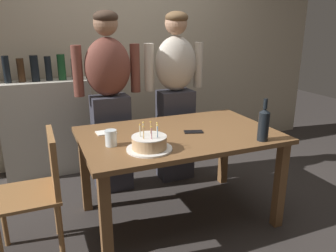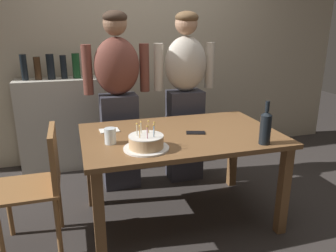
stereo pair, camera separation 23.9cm
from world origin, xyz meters
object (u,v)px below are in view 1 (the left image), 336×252
at_px(person_woman_cardigan, 175,95).
at_px(dining_chair, 40,185).
at_px(wine_bottle, 264,124).
at_px(person_man_bearded, 110,101).
at_px(cell_phone, 193,132).
at_px(water_glass_near, 111,138).
at_px(napkin_stack, 106,132).
at_px(birthday_cake, 149,143).

bearing_deg(person_woman_cardigan, dining_chair, 30.00).
xyz_separation_m(person_woman_cardigan, dining_chair, (-1.32, -0.76, -0.36)).
xyz_separation_m(wine_bottle, person_man_bearded, (-0.86, 1.10, 0.01)).
distance_m(cell_phone, person_woman_cardigan, 0.78).
distance_m(person_man_bearded, person_woman_cardigan, 0.66).
bearing_deg(dining_chair, water_glass_near, 86.43).
distance_m(cell_phone, dining_chair, 1.17).
height_order(cell_phone, person_woman_cardigan, person_woman_cardigan).
bearing_deg(napkin_stack, person_man_bearded, 73.39).
xyz_separation_m(napkin_stack, person_woman_cardigan, (0.81, 0.50, 0.13)).
distance_m(person_woman_cardigan, dining_chair, 1.56).
xyz_separation_m(water_glass_near, dining_chair, (-0.49, 0.03, -0.28)).
bearing_deg(wine_bottle, person_woman_cardigan, 100.51).
bearing_deg(cell_phone, water_glass_near, -159.05).
bearing_deg(napkin_stack, birthday_cake, -67.53).
relative_size(water_glass_near, person_man_bearded, 0.07).
bearing_deg(dining_chair, wine_bottle, 77.37).
bearing_deg(birthday_cake, napkin_stack, 112.47).
distance_m(napkin_stack, person_man_bearded, 0.54).
bearing_deg(cell_phone, person_woman_cardigan, 94.00).
bearing_deg(person_woman_cardigan, person_man_bearded, 0.00).
distance_m(birthday_cake, water_glass_near, 0.28).
bearing_deg(water_glass_near, person_woman_cardigan, 43.57).
xyz_separation_m(cell_phone, napkin_stack, (-0.63, 0.24, 0.00)).
distance_m(birthday_cake, person_man_bearded, 0.97).
xyz_separation_m(birthday_cake, water_glass_near, (-0.22, 0.18, 0.01)).
bearing_deg(birthday_cake, cell_phone, 26.53).
height_order(napkin_stack, person_woman_cardigan, person_woman_cardigan).
height_order(cell_phone, dining_chair, dining_chair).
relative_size(birthday_cake, cell_phone, 2.15).
distance_m(water_glass_near, cell_phone, 0.66).
bearing_deg(water_glass_near, napkin_stack, 84.92).
bearing_deg(dining_chair, birthday_cake, 73.72).
bearing_deg(birthday_cake, person_woman_cardigan, 57.59).
relative_size(cell_phone, person_woman_cardigan, 0.09).
xyz_separation_m(cell_phone, person_woman_cardigan, (0.17, 0.75, 0.13)).
bearing_deg(napkin_stack, cell_phone, -21.17).
relative_size(cell_phone, dining_chair, 0.17).
bearing_deg(person_man_bearded, napkin_stack, 73.39).
relative_size(birthday_cake, napkin_stack, 2.10).
distance_m(wine_bottle, person_woman_cardigan, 1.12).
height_order(wine_bottle, napkin_stack, wine_bottle).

